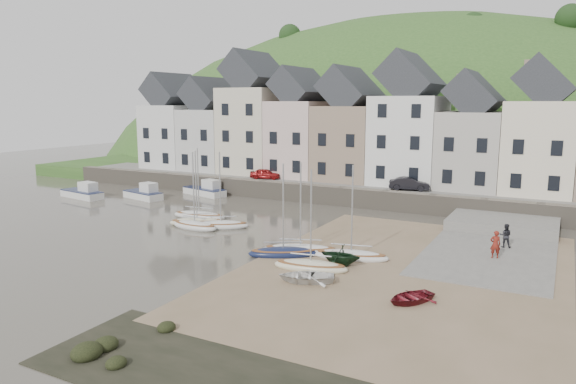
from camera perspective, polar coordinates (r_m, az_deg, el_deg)
The scene contains 27 objects.
ground at distance 36.67m, azimuth -4.43°, elevation -6.04°, with size 160.00×160.00×0.00m, color #494439.
quay_land at distance 65.24m, azimuth 10.79°, elevation 1.48°, with size 90.00×30.00×1.50m, color #305421.
quay_street at distance 54.36m, azimuth 7.20°, elevation 0.79°, with size 70.00×7.00×0.10m, color slate.
seawall at distance 51.26m, azimuth 5.78°, elevation -0.47°, with size 70.00×1.20×1.80m, color slate.
beach at distance 32.36m, azimuth 12.44°, elevation -8.36°, with size 18.00×26.00×0.06m, color #766247.
slipway at distance 39.22m, azimuth 21.31°, elevation -5.55°, with size 8.00×18.00×0.12m, color slate.
hillside at distance 97.00m, azimuth 12.57°, elevation -7.21°, with size 134.40×84.00×84.00m.
townhouse_terrace at distance 56.49m, azimuth 10.28°, elevation 6.94°, with size 61.05×8.00×13.93m.
sailboat_0 at distance 46.18m, azimuth -9.61°, elevation -2.50°, with size 5.10×2.01×6.32m.
sailboat_1 at distance 42.46m, azimuth -10.08°, elevation -3.59°, with size 4.22×1.62×6.32m.
sailboat_2 at distance 43.70m, azimuth -9.82°, elevation -3.21°, with size 4.67×3.46×6.32m.
sailboat_3 at distance 42.37m, azimuth -7.28°, elevation -3.55°, with size 4.62×3.49×6.32m.
sailboat_4 at distance 35.19m, azimuth 1.36°, elevation -6.25°, with size 5.29×3.24×6.32m.
sailboat_5 at distance 34.52m, azimuth -0.51°, elevation -6.56°, with size 4.73×3.61×6.32m.
sailboat_6 at distance 34.11m, azimuth 6.87°, elevation -6.84°, with size 5.04×2.53×6.32m.
sailboat_7 at distance 31.82m, azimuth 2.47°, elevation -8.01°, with size 4.78×2.33×6.32m.
motorboat_0 at distance 56.57m, azimuth -15.31°, elevation -0.13°, with size 4.98×2.69×1.70m.
motorboat_1 at distance 59.09m, azimuth -21.30°, elevation -0.04°, with size 5.64×2.55×1.70m.
motorboat_2 at distance 57.40m, azimuth -8.88°, elevation 0.25°, with size 5.62×2.99×1.70m.
rowboat_white at distance 29.65m, azimuth 2.00°, elevation -9.10°, with size 2.24×3.14×0.65m, color white.
rowboat_green at distance 32.60m, azimuth 5.71°, elevation -6.76°, with size 2.19×2.53×1.34m, color black.
rowboat_red at distance 27.47m, azimuth 13.12°, elevation -11.04°, with size 1.89×2.64×0.55m, color maroon.
person_red at distance 36.09m, azimuth 21.56°, elevation -5.30°, with size 0.65×0.43×1.79m, color maroon.
person_dark at distance 38.97m, azimuth 22.51°, elevation -4.38°, with size 0.80×0.62×1.65m, color black.
car_left at distance 57.67m, azimuth -2.48°, elevation 1.99°, with size 1.34×3.32×1.13m, color maroon.
car_right at distance 51.51m, azimuth 13.03°, elevation 0.88°, with size 1.33×3.81×1.26m, color black.
shore_rocks at distance 21.19m, azimuth -11.44°, elevation -18.20°, with size 14.00×6.00×0.76m.
Camera 1 is at (19.01, -29.73, 9.98)m, focal length 32.80 mm.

